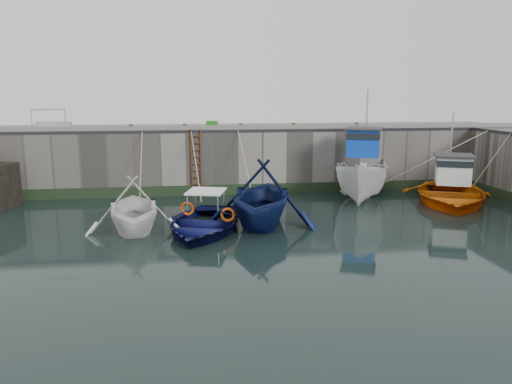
{
  "coord_description": "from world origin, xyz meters",
  "views": [
    {
      "loc": [
        -2.4,
        -13.84,
        4.84
      ],
      "look_at": [
        0.12,
        4.43,
        1.2
      ],
      "focal_mm": 35.0,
      "sensor_mm": 36.0,
      "label": 1
    }
  ],
  "objects": [
    {
      "name": "ground",
      "position": [
        0.0,
        0.0,
        0.0
      ],
      "size": [
        120.0,
        120.0,
        0.0
      ],
      "primitive_type": "plane",
      "color": "black",
      "rests_on": "ground"
    },
    {
      "name": "quay_back",
      "position": [
        0.0,
        12.5,
        1.5
      ],
      "size": [
        30.0,
        5.0,
        3.0
      ],
      "primitive_type": "cube",
      "color": "slate",
      "rests_on": "ground"
    },
    {
      "name": "road_back",
      "position": [
        0.0,
        12.5,
        3.08
      ],
      "size": [
        30.0,
        5.0,
        0.16
      ],
      "primitive_type": "cube",
      "color": "black",
      "rests_on": "quay_back"
    },
    {
      "name": "kerb_back",
      "position": [
        0.0,
        10.15,
        3.26
      ],
      "size": [
        30.0,
        0.3,
        0.2
      ],
      "primitive_type": "cube",
      "color": "slate",
      "rests_on": "road_back"
    },
    {
      "name": "algae_back",
      "position": [
        0.0,
        9.96,
        0.25
      ],
      "size": [
        30.0,
        0.08,
        0.5
      ],
      "primitive_type": "cube",
      "color": "black",
      "rests_on": "ground"
    },
    {
      "name": "ladder",
      "position": [
        -2.0,
        9.91,
        1.59
      ],
      "size": [
        0.51,
        0.08,
        3.2
      ],
      "color": "#3F1E0F",
      "rests_on": "ground"
    },
    {
      "name": "boat_near_white",
      "position": [
        -4.39,
        4.06,
        0.0
      ],
      "size": [
        4.18,
        4.69,
        2.26
      ],
      "primitive_type": "imported",
      "rotation": [
        0.0,
        0.0,
        0.12
      ],
      "color": "silver",
      "rests_on": "ground"
    },
    {
      "name": "boat_near_white_rope",
      "position": [
        -4.39,
        8.28,
        0.0
      ],
      "size": [
        0.04,
        4.31,
        3.1
      ],
      "primitive_type": null,
      "color": "tan",
      "rests_on": "ground"
    },
    {
      "name": "boat_near_blue",
      "position": [
        -1.89,
        3.63,
        0.0
      ],
      "size": [
        4.82,
        5.86,
        1.06
      ],
      "primitive_type": "imported",
      "rotation": [
        0.0,
        0.0,
        -0.25
      ],
      "color": "#090C3D",
      "rests_on": "ground"
    },
    {
      "name": "boat_near_blue_rope",
      "position": [
        -1.89,
        8.07,
        0.0
      ],
      "size": [
        0.04,
        4.66,
        3.1
      ],
      "primitive_type": null,
      "color": "tan",
      "rests_on": "ground"
    },
    {
      "name": "boat_near_blacktrim",
      "position": [
        0.31,
        4.25,
        0.0
      ],
      "size": [
        5.7,
        6.2,
        2.75
      ],
      "primitive_type": "imported",
      "rotation": [
        0.0,
        0.0,
        -0.26
      ],
      "color": "#0A1642",
      "rests_on": "ground"
    },
    {
      "name": "boat_near_blacktrim_rope",
      "position": [
        0.31,
        8.38,
        0.0
      ],
      "size": [
        0.04,
        4.16,
        3.1
      ],
      "primitive_type": null,
      "color": "tan",
      "rests_on": "ground"
    },
    {
      "name": "boat_far_white",
      "position": [
        5.75,
        8.39,
        1.02
      ],
      "size": [
        4.61,
        6.62,
        5.4
      ],
      "rotation": [
        0.0,
        0.0,
        -0.41
      ],
      "color": "silver",
      "rests_on": "ground"
    },
    {
      "name": "boat_far_orange",
      "position": [
        9.35,
        6.89,
        0.42
      ],
      "size": [
        6.7,
        7.6,
        4.31
      ],
      "rotation": [
        0.0,
        0.0,
        -0.42
      ],
      "color": "orange",
      "rests_on": "ground"
    },
    {
      "name": "fish_crate",
      "position": [
        -1.11,
        11.81,
        3.32
      ],
      "size": [
        0.64,
        0.54,
        0.32
      ],
      "primitive_type": "cube",
      "rotation": [
        0.0,
        0.0,
        -0.39
      ],
      "color": "#238217",
      "rests_on": "road_back"
    },
    {
      "name": "railing",
      "position": [
        -8.75,
        11.25,
        3.36
      ],
      "size": [
        1.6,
        1.05,
        1.0
      ],
      "color": "#A5A8AD",
      "rests_on": "road_back"
    },
    {
      "name": "bollard_a",
      "position": [
        -5.0,
        10.25,
        3.3
      ],
      "size": [
        0.18,
        0.18,
        0.28
      ],
      "primitive_type": "cylinder",
      "color": "#3F1E0F",
      "rests_on": "road_back"
    },
    {
      "name": "bollard_b",
      "position": [
        -2.5,
        10.25,
        3.3
      ],
      "size": [
        0.18,
        0.18,
        0.28
      ],
      "primitive_type": "cylinder",
      "color": "#3F1E0F",
      "rests_on": "road_back"
    },
    {
      "name": "bollard_c",
      "position": [
        0.2,
        10.25,
        3.3
      ],
      "size": [
        0.18,
        0.18,
        0.28
      ],
      "primitive_type": "cylinder",
      "color": "#3F1E0F",
      "rests_on": "road_back"
    },
    {
      "name": "bollard_d",
      "position": [
        2.8,
        10.25,
        3.3
      ],
      "size": [
        0.18,
        0.18,
        0.28
      ],
      "primitive_type": "cylinder",
      "color": "#3F1E0F",
      "rests_on": "road_back"
    },
    {
      "name": "bollard_e",
      "position": [
        6.0,
        10.25,
        3.3
      ],
      "size": [
        0.18,
        0.18,
        0.28
      ],
      "primitive_type": "cylinder",
      "color": "#3F1E0F",
      "rests_on": "road_back"
    }
  ]
}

